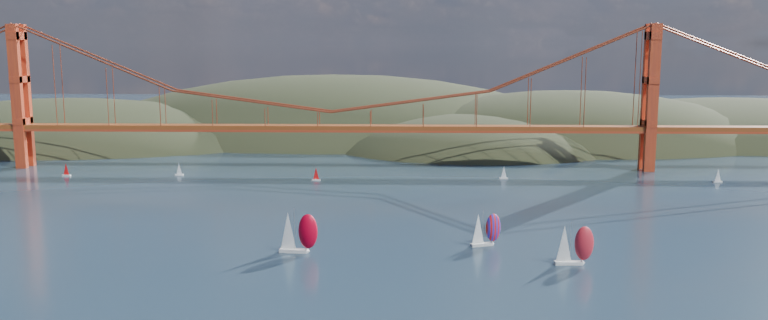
{
  "coord_description": "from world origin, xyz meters",
  "views": [
    {
      "loc": [
        29.0,
        -103.78,
        47.74
      ],
      "look_at": [
        22.9,
        90.0,
        17.46
      ],
      "focal_mm": 35.0,
      "sensor_mm": 36.0,
      "label": 1
    }
  ],
  "objects": [
    {
      "name": "bridge",
      "position": [
        -1.75,
        180.0,
        32.23
      ],
      "size": [
        552.0,
        12.0,
        55.0
      ],
      "color": "brown",
      "rests_on": "ground"
    },
    {
      "name": "racer_0",
      "position": [
        3.86,
        62.71,
        4.9
      ],
      "size": [
        9.14,
        3.95,
        10.38
      ],
      "rotation": [
        0.0,
        0.0,
        -0.09
      ],
      "color": "silver",
      "rests_on": "ground"
    },
    {
      "name": "distant_boat_8",
      "position": [
        63.33,
        159.09,
        2.41
      ],
      "size": [
        3.0,
        2.0,
        4.7
      ],
      "color": "silver",
      "rests_on": "ground"
    },
    {
      "name": "distant_boat_3",
      "position": [
        -54.29,
        162.62,
        2.41
      ],
      "size": [
        3.0,
        2.0,
        4.7
      ],
      "color": "silver",
      "rests_on": "ground"
    },
    {
      "name": "racer_1",
      "position": [
        65.29,
        55.18,
        4.57
      ],
      "size": [
        8.44,
        3.47,
        9.67
      ],
      "rotation": [
        0.0,
        0.0,
        0.04
      ],
      "color": "silver",
      "rests_on": "ground"
    },
    {
      "name": "headlands",
      "position": [
        44.95,
        278.29,
        -12.46
      ],
      "size": [
        725.0,
        225.0,
        96.0
      ],
      "color": "black",
      "rests_on": "ground"
    },
    {
      "name": "distant_boat_2",
      "position": [
        -94.99,
        160.25,
        2.41
      ],
      "size": [
        3.0,
        2.0,
        4.7
      ],
      "color": "silver",
      "rests_on": "ground"
    },
    {
      "name": "distant_boat_4",
      "position": [
        136.81,
        154.86,
        2.41
      ],
      "size": [
        3.0,
        2.0,
        4.7
      ],
      "color": "silver",
      "rests_on": "ground"
    },
    {
      "name": "distant_boat_9",
      "position": [
        -3.01,
        153.96,
        2.41
      ],
      "size": [
        3.0,
        2.0,
        4.7
      ],
      "color": "silver",
      "rests_on": "ground"
    },
    {
      "name": "racer_rwb",
      "position": [
        47.67,
        70.07,
        4.11
      ],
      "size": [
        7.79,
        4.93,
        8.71
      ],
      "rotation": [
        0.0,
        0.0,
        0.33
      ],
      "color": "silver",
      "rests_on": "ground"
    }
  ]
}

